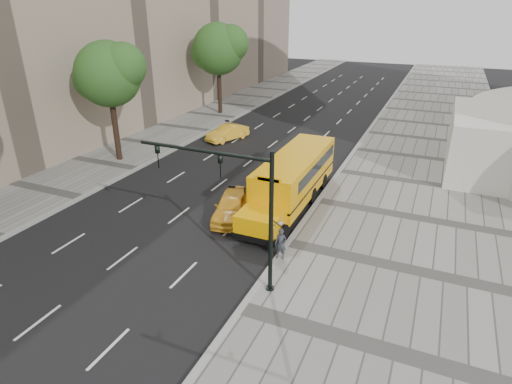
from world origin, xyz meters
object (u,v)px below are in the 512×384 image
at_px(tree_b, 109,74).
at_px(pedestrian, 281,244).
at_px(taxi_far, 228,133).
at_px(traffic_signal, 239,201).
at_px(school_bus, 294,175).
at_px(tree_c, 219,49).
at_px(taxi_near, 232,206).

distance_m(tree_b, pedestrian, 19.39).
relative_size(tree_b, taxi_far, 2.17).
height_order(taxi_far, traffic_signal, traffic_signal).
bearing_deg(traffic_signal, pedestrian, 68.80).
relative_size(school_bus, taxi_far, 2.78).
bearing_deg(tree_c, taxi_near, -60.59).
xyz_separation_m(tree_c, school_bus, (14.90, -18.54, -5.21)).
distance_m(pedestrian, traffic_signal, 4.12).
height_order(school_bus, traffic_signal, traffic_signal).
relative_size(taxi_near, pedestrian, 2.83).
bearing_deg(taxi_near, taxi_far, 104.02).
height_order(tree_b, tree_c, tree_c).
bearing_deg(tree_b, taxi_near, -22.49).
bearing_deg(pedestrian, tree_c, 117.51).
bearing_deg(taxi_near, pedestrian, -51.26).
bearing_deg(tree_c, taxi_far, -58.71).
relative_size(tree_c, taxi_near, 2.16).
bearing_deg(pedestrian, tree_b, 147.60).
relative_size(tree_b, school_bus, 0.78).
bearing_deg(traffic_signal, school_bus, 94.36).
bearing_deg(tree_c, traffic_signal, -60.54).
bearing_deg(tree_c, tree_b, -90.04).
bearing_deg(taxi_near, tree_b, 143.35).
relative_size(taxi_far, pedestrian, 2.64).
bearing_deg(taxi_near, school_bus, 39.97).
relative_size(tree_b, traffic_signal, 1.41).
xyz_separation_m(tree_c, taxi_near, (12.40, -22.00, -6.21)).
bearing_deg(taxi_far, traffic_signal, -40.05).
xyz_separation_m(school_bus, traffic_signal, (0.69, -9.07, 2.33)).
xyz_separation_m(taxi_far, pedestrian, (11.37, -16.62, 0.25)).
distance_m(tree_b, traffic_signal, 19.12).
xyz_separation_m(school_bus, taxi_far, (-9.73, 10.03, -1.08)).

